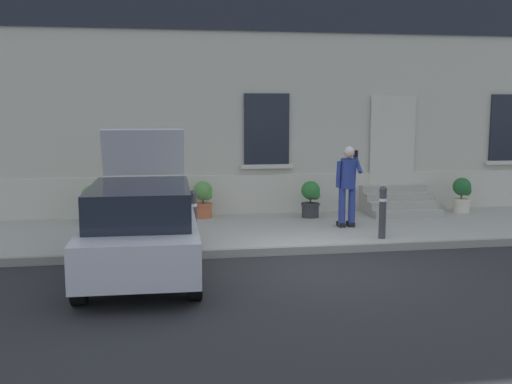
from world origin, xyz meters
name	(u,v)px	position (x,y,z in m)	size (l,w,h in m)	color
ground_plane	(313,267)	(0.00, 0.00, 0.00)	(80.00, 80.00, 0.00)	#232326
sidewalk	(279,230)	(0.00, 2.80, 0.07)	(24.00, 3.60, 0.15)	#99968E
curb_edge	(300,250)	(0.00, 0.94, 0.07)	(24.00, 0.12, 0.15)	gray
building_facade	(260,66)	(0.01, 5.29, 3.73)	(24.00, 1.52, 7.50)	#B2AD9E
entrance_stoop	(397,203)	(3.24, 4.12, 0.39)	(1.68, 1.28, 0.64)	#9E998E
hatchback_car_silver	(141,227)	(-2.87, 0.00, 0.80)	(1.87, 4.11, 2.34)	#B7B7BF
bollard_near_person	(383,210)	(1.77, 1.35, 0.71)	(0.15, 0.15, 1.04)	#333338
bollard_far_left	(193,216)	(-1.95, 1.35, 0.71)	(0.15, 0.15, 1.04)	#333338
person_on_phone	(348,181)	(1.43, 2.54, 1.15)	(0.51, 0.47, 1.75)	navy
planter_olive	(92,203)	(-4.03, 3.90, 0.61)	(0.44, 0.44, 0.86)	#606B38
planter_terracotta	(203,198)	(-1.53, 4.19, 0.61)	(0.44, 0.44, 0.86)	#B25B38
planter_charcoal	(311,198)	(0.97, 3.83, 0.61)	(0.44, 0.44, 0.86)	#2D2D30
planter_cream	(462,194)	(4.80, 3.86, 0.61)	(0.44, 0.44, 0.86)	beige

